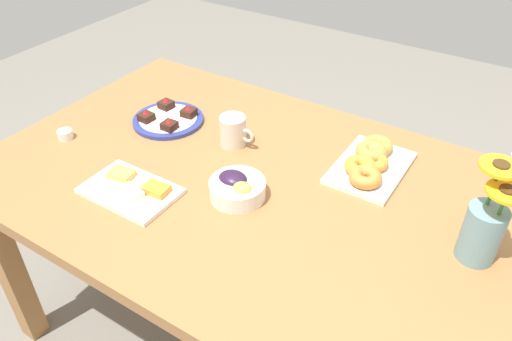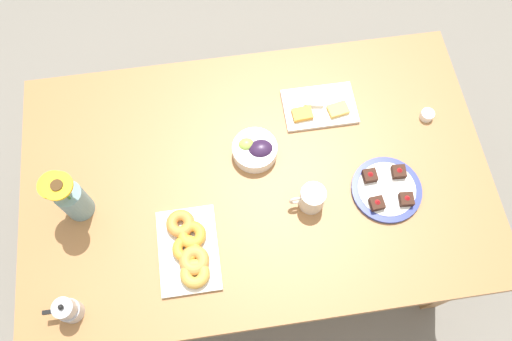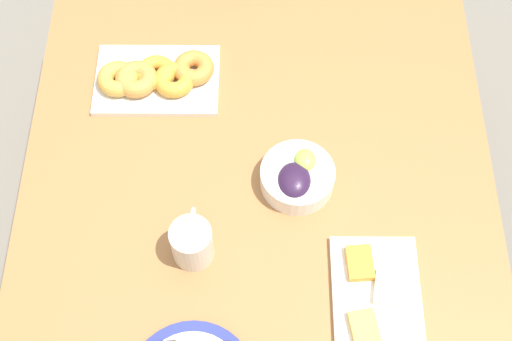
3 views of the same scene
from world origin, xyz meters
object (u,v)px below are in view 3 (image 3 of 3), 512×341
Objects in this scene: coffee_mug at (190,242)px; cheese_platter at (373,298)px; dining_table at (256,198)px; croissant_platter at (154,77)px; grape_bowl at (295,177)px.

cheese_platter is (-0.10, -0.35, -0.04)m from coffee_mug.
cheese_platter reaches higher than dining_table.
dining_table is 13.63× the size of coffee_mug.
coffee_mug is 0.37m from cheese_platter.
coffee_mug is at bearing -165.88° from croissant_platter.
dining_table is 0.36m from croissant_platter.
cheese_platter is 0.91× the size of croissant_platter.
croissant_platter is (0.25, 0.23, 0.11)m from dining_table.
grape_bowl is (0.16, -0.21, -0.02)m from coffee_mug.
dining_table is 5.58× the size of croissant_platter.
grape_bowl is at bearing -53.24° from coffee_mug.
cheese_platter is 0.69m from croissant_platter.
dining_table is 0.14m from grape_bowl.
croissant_platter is at bearing 41.84° from cheese_platter.
coffee_mug is 0.43m from croissant_platter.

